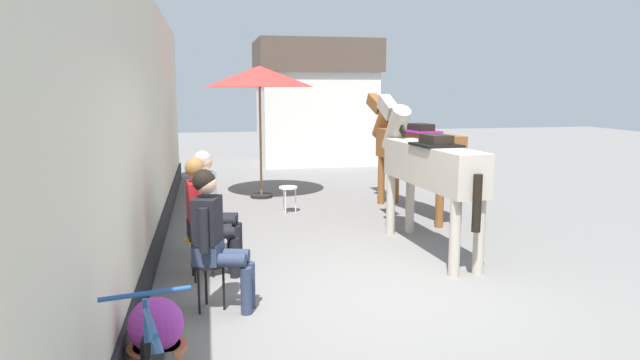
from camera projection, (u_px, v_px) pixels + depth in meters
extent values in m
plane|color=slate|center=(322.00, 227.00, 8.65)|extent=(40.00, 40.00, 0.00)
cube|color=beige|center=(134.00, 127.00, 6.42)|extent=(0.30, 14.00, 3.40)
cube|color=black|center=(143.00, 253.00, 6.67)|extent=(0.34, 14.00, 0.36)
cube|color=silver|center=(315.00, 118.00, 16.09)|extent=(3.20, 2.40, 2.60)
cube|color=brown|center=(315.00, 57.00, 15.81)|extent=(3.40, 2.60, 0.90)
cylinder|color=black|center=(209.00, 264.00, 5.34)|extent=(0.34, 0.34, 0.03)
cylinder|color=black|center=(224.00, 288.00, 5.36)|extent=(0.02, 0.02, 0.45)
cylinder|color=black|center=(206.00, 283.00, 5.50)|extent=(0.02, 0.02, 0.45)
cylinder|color=black|center=(199.00, 292.00, 5.26)|extent=(0.02, 0.02, 0.45)
cube|color=#2D3851|center=(208.00, 252.00, 5.32)|extent=(0.32, 0.37, 0.20)
cube|color=black|center=(207.00, 220.00, 5.27)|extent=(0.31, 0.39, 0.44)
sphere|color=tan|center=(206.00, 184.00, 5.21)|extent=(0.20, 0.20, 0.20)
sphere|color=black|center=(204.00, 181.00, 5.20)|extent=(0.22, 0.22, 0.22)
cylinder|color=#2D3851|center=(230.00, 255.00, 5.39)|extent=(0.40, 0.23, 0.13)
cylinder|color=#2D3851|center=(250.00, 285.00, 5.42)|extent=(0.11, 0.11, 0.46)
cylinder|color=#2D3851|center=(226.00, 260.00, 5.23)|extent=(0.40, 0.23, 0.13)
cylinder|color=#2D3851|center=(246.00, 291.00, 5.27)|extent=(0.11, 0.11, 0.46)
cylinder|color=black|center=(215.00, 220.00, 5.47)|extent=(0.09, 0.09, 0.42)
cylinder|color=black|center=(204.00, 230.00, 5.07)|extent=(0.09, 0.09, 0.42)
cylinder|color=gold|center=(199.00, 239.00, 6.21)|extent=(0.34, 0.34, 0.03)
cylinder|color=black|center=(212.00, 258.00, 6.30)|extent=(0.02, 0.02, 0.45)
cylinder|color=black|center=(193.00, 257.00, 6.34)|extent=(0.02, 0.02, 0.45)
cylinder|color=black|center=(195.00, 263.00, 6.12)|extent=(0.02, 0.02, 0.45)
cube|color=black|center=(199.00, 229.00, 6.19)|extent=(0.28, 0.35, 0.20)
cube|color=maroon|center=(198.00, 201.00, 6.14)|extent=(0.26, 0.37, 0.44)
sphere|color=tan|center=(197.00, 170.00, 6.09)|extent=(0.20, 0.20, 0.20)
sphere|color=olive|center=(195.00, 168.00, 6.07)|extent=(0.22, 0.22, 0.22)
cylinder|color=black|center=(215.00, 230.00, 6.34)|extent=(0.39, 0.18, 0.13)
cylinder|color=black|center=(232.00, 254.00, 6.45)|extent=(0.11, 0.11, 0.46)
cylinder|color=black|center=(217.00, 234.00, 6.19)|extent=(0.39, 0.18, 0.13)
cylinder|color=black|center=(235.00, 258.00, 6.30)|extent=(0.11, 0.11, 0.46)
cylinder|color=maroon|center=(198.00, 202.00, 6.34)|extent=(0.09, 0.09, 0.42)
cylinder|color=maroon|center=(202.00, 209.00, 5.97)|extent=(0.09, 0.09, 0.42)
cylinder|color=black|center=(206.00, 224.00, 6.90)|extent=(0.34, 0.34, 0.03)
cylinder|color=black|center=(218.00, 243.00, 6.94)|extent=(0.02, 0.02, 0.45)
cylinder|color=black|center=(204.00, 240.00, 7.06)|extent=(0.02, 0.02, 0.45)
cylinder|color=black|center=(199.00, 245.00, 6.82)|extent=(0.02, 0.02, 0.45)
cube|color=black|center=(206.00, 215.00, 6.89)|extent=(0.30, 0.36, 0.20)
cube|color=silver|center=(205.00, 190.00, 6.83)|extent=(0.28, 0.38, 0.44)
sphere|color=tan|center=(204.00, 162.00, 6.78)|extent=(0.20, 0.20, 0.20)
sphere|color=#B2A38E|center=(203.00, 160.00, 6.77)|extent=(0.22, 0.22, 0.22)
cylinder|color=black|center=(223.00, 218.00, 6.97)|extent=(0.40, 0.21, 0.13)
cylinder|color=black|center=(238.00, 241.00, 7.02)|extent=(0.11, 0.11, 0.46)
cylinder|color=black|center=(220.00, 221.00, 6.81)|extent=(0.40, 0.21, 0.13)
cylinder|color=black|center=(236.00, 244.00, 6.86)|extent=(0.11, 0.11, 0.46)
cylinder|color=silver|center=(210.00, 191.00, 7.04)|extent=(0.09, 0.09, 0.42)
cylinder|color=silver|center=(204.00, 197.00, 6.64)|extent=(0.09, 0.09, 0.42)
cube|color=#B2A899|center=(432.00, 165.00, 7.15)|extent=(0.57, 2.22, 0.52)
cylinder|color=#B2A899|center=(391.00, 204.00, 8.16)|extent=(0.13, 0.13, 0.90)
cylinder|color=#B2A899|center=(410.00, 203.00, 8.24)|extent=(0.13, 0.13, 0.90)
cylinder|color=#B2A899|center=(455.00, 238.00, 6.31)|extent=(0.13, 0.13, 0.90)
cylinder|color=#B2A899|center=(479.00, 236.00, 6.39)|extent=(0.13, 0.13, 0.90)
cylinder|color=#B2A899|center=(396.00, 129.00, 8.24)|extent=(0.32, 0.65, 0.73)
cube|color=#B2A899|center=(388.00, 107.00, 8.51)|extent=(0.21, 0.54, 0.40)
cube|color=black|center=(397.00, 119.00, 8.19)|extent=(0.08, 0.63, 0.48)
cylinder|color=black|center=(477.00, 203.00, 6.11)|extent=(0.11, 0.11, 0.65)
cube|color=black|center=(436.00, 145.00, 7.01)|extent=(0.53, 0.63, 0.03)
cube|color=black|center=(436.00, 139.00, 7.00)|extent=(0.30, 0.46, 0.12)
cube|color=brown|center=(417.00, 147.00, 9.38)|extent=(0.81, 2.24, 0.52)
cylinder|color=brown|center=(381.00, 180.00, 10.34)|extent=(0.13, 0.13, 0.90)
cylinder|color=brown|center=(396.00, 179.00, 10.45)|extent=(0.13, 0.13, 0.90)
cylinder|color=brown|center=(440.00, 199.00, 8.56)|extent=(0.13, 0.13, 0.90)
cylinder|color=brown|center=(456.00, 198.00, 8.67)|extent=(0.13, 0.13, 0.90)
cylinder|color=brown|center=(384.00, 120.00, 10.42)|extent=(0.38, 0.67, 0.73)
cube|color=brown|center=(376.00, 104.00, 10.68)|extent=(0.27, 0.55, 0.40)
cube|color=black|center=(385.00, 113.00, 10.38)|extent=(0.15, 0.63, 0.48)
cylinder|color=black|center=(456.00, 172.00, 8.38)|extent=(0.12, 0.12, 0.65)
cube|color=#8C1E8C|center=(421.00, 131.00, 9.24)|extent=(0.60, 0.68, 0.03)
cube|color=black|center=(421.00, 127.00, 9.23)|extent=(0.35, 0.48, 0.12)
cylinder|color=#A85638|center=(157.00, 348.00, 4.04)|extent=(0.43, 0.43, 0.04)
sphere|color=purple|center=(156.00, 325.00, 4.02)|extent=(0.40, 0.40, 0.40)
cylinder|color=#235199|center=(154.00, 335.00, 2.73)|extent=(0.19, 0.79, 0.09)
cylinder|color=#235199|center=(148.00, 350.00, 3.16)|extent=(0.05, 0.09, 0.60)
cylinder|color=#235199|center=(145.00, 294.00, 3.08)|extent=(0.50, 0.12, 0.03)
cylinder|color=black|center=(262.00, 196.00, 11.02)|extent=(0.44, 0.44, 0.06)
cylinder|color=olive|center=(261.00, 142.00, 10.85)|extent=(0.04, 0.04, 2.20)
cone|color=red|center=(259.00, 76.00, 10.64)|extent=(2.10, 2.10, 0.40)
cylinder|color=white|center=(288.00, 187.00, 9.59)|extent=(0.32, 0.32, 0.03)
cylinder|color=silver|center=(296.00, 200.00, 9.65)|extent=(0.02, 0.02, 0.43)
cylinder|color=silver|center=(284.00, 199.00, 9.72)|extent=(0.02, 0.02, 0.43)
cylinder|color=silver|center=(285.00, 202.00, 9.51)|extent=(0.02, 0.02, 0.43)
cube|color=black|center=(213.00, 231.00, 8.03)|extent=(0.16, 0.29, 0.20)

